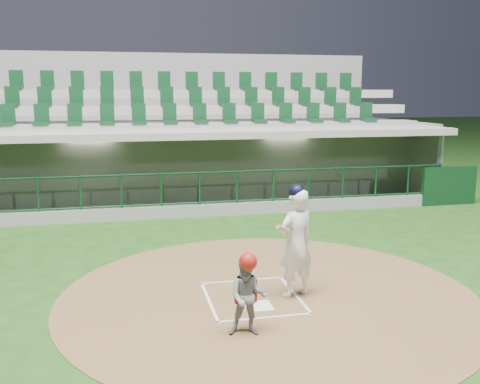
# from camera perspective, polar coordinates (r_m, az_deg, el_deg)

# --- Properties ---
(ground) EXTENTS (120.00, 120.00, 0.00)m
(ground) POSITION_cam_1_polar(r_m,az_deg,el_deg) (9.55, 0.92, -10.62)
(ground) COLOR #1B4212
(ground) RESTS_ON ground
(dirt_circle) EXTENTS (7.20, 7.20, 0.01)m
(dirt_circle) POSITION_cam_1_polar(r_m,az_deg,el_deg) (9.44, 3.01, -10.86)
(dirt_circle) COLOR brown
(dirt_circle) RESTS_ON ground
(home_plate) EXTENTS (0.43, 0.43, 0.02)m
(home_plate) POSITION_cam_1_polar(r_m,az_deg,el_deg) (8.91, 1.99, -12.08)
(home_plate) COLOR white
(home_plate) RESTS_ON dirt_circle
(batter_box_chalk) EXTENTS (1.55, 1.80, 0.01)m
(batter_box_chalk) POSITION_cam_1_polar(r_m,az_deg,el_deg) (9.27, 1.36, -11.18)
(batter_box_chalk) COLOR white
(batter_box_chalk) RESTS_ON ground
(dugout_structure) EXTENTS (16.40, 3.70, 3.00)m
(dugout_structure) POSITION_cam_1_polar(r_m,az_deg,el_deg) (16.80, -4.88, 2.03)
(dugout_structure) COLOR gray
(dugout_structure) RESTS_ON ground
(seating_deck) EXTENTS (17.00, 6.72, 5.15)m
(seating_deck) POSITION_cam_1_polar(r_m,az_deg,el_deg) (19.78, -6.42, 4.62)
(seating_deck) COLOR gray
(seating_deck) RESTS_ON ground
(batter) EXTENTS (0.94, 0.97, 1.95)m
(batter) POSITION_cam_1_polar(r_m,az_deg,el_deg) (9.11, 5.98, -5.24)
(batter) COLOR white
(batter) RESTS_ON dirt_circle
(catcher) EXTENTS (0.65, 0.56, 1.22)m
(catcher) POSITION_cam_1_polar(r_m,az_deg,el_deg) (7.76, 0.85, -10.88)
(catcher) COLOR gray
(catcher) RESTS_ON dirt_circle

